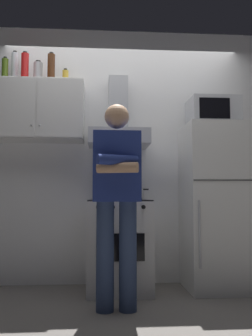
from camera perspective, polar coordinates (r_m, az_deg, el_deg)
ground_plane at (r=3.34m, az=-0.00°, el=-20.05°), size 7.00×7.00×0.00m
back_wall_tiled at (r=3.85m, az=-0.63°, el=2.21°), size 4.80×0.10×2.70m
upper_cabinet at (r=3.75m, az=-13.65°, el=8.77°), size 0.90×0.37×0.60m
stove_oven at (r=3.50m, az=-1.13°, el=-12.13°), size 0.60×0.62×0.87m
range_hood at (r=3.67m, az=-1.20°, el=6.48°), size 0.60×0.44×0.75m
refrigerator at (r=3.65m, az=14.04°, el=-5.91°), size 0.60×0.62×1.60m
microwave at (r=3.76m, az=13.65°, el=8.55°), size 0.48×0.37×0.28m
person_standing at (r=2.86m, az=-1.49°, el=-4.36°), size 0.38×0.33×1.64m
cooking_pot at (r=3.36m, az=1.21°, el=-4.01°), size 0.28×0.18×0.10m
bottle_vodka_clear at (r=3.97m, az=-17.29°, el=15.00°), size 0.07×0.07×0.33m
bottle_olive_oil at (r=3.93m, az=-18.70°, el=14.58°), size 0.06×0.06×0.25m
bottle_canister_steel at (r=3.88m, az=-13.82°, el=14.55°), size 0.09×0.09×0.23m
bottle_soda_red at (r=3.87m, az=-15.79°, el=15.21°), size 0.08×0.08×0.30m
bottle_spice_jar at (r=3.86m, az=-9.61°, el=14.07°), size 0.06×0.06×0.16m
bottle_rum_dark at (r=3.83m, az=-11.81°, el=15.36°), size 0.07×0.07×0.30m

